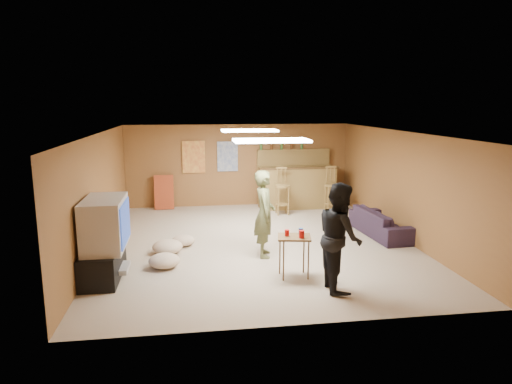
{
  "coord_description": "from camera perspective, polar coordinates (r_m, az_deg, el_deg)",
  "views": [
    {
      "loc": [
        -1.29,
        -8.7,
        2.76
      ],
      "look_at": [
        0.0,
        0.2,
        1.0
      ],
      "focal_mm": 32.0,
      "sensor_mm": 36.0,
      "label": 1
    }
  ],
  "objects": [
    {
      "name": "bar_counter",
      "position": [
        12.18,
        5.13,
        0.58
      ],
      "size": [
        2.0,
        0.6,
        1.1
      ],
      "primitive_type": "cube",
      "color": "brown",
      "rests_on": "ground"
    },
    {
      "name": "tray_table",
      "position": [
        7.41,
        4.76,
        -8.04
      ],
      "size": [
        0.59,
        0.51,
        0.68
      ],
      "primitive_type": "cube",
      "rotation": [
        0.0,
        0.0,
        -0.19
      ],
      "color": "#432D15",
      "rests_on": "ground"
    },
    {
      "name": "bar_shelf",
      "position": [
        12.48,
        4.73,
        5.24
      ],
      "size": [
        2.0,
        0.18,
        0.05
      ],
      "primitive_type": "cube",
      "color": "brown",
      "rests_on": "bar_backing"
    },
    {
      "name": "cushion_near_tv",
      "position": [
        8.71,
        -11.01,
        -6.74
      ],
      "size": [
        0.59,
        0.59,
        0.25
      ],
      "primitive_type": "ellipsoid",
      "rotation": [
        0.0,
        0.0,
        0.04
      ],
      "color": "tan",
      "rests_on": "ground"
    },
    {
      "name": "bar_backing",
      "position": [
        12.54,
        4.69,
        3.89
      ],
      "size": [
        2.0,
        0.14,
        0.6
      ],
      "primitive_type": "cube",
      "color": "brown",
      "rests_on": "bar_counter"
    },
    {
      "name": "ceiling_panel_front",
      "position": [
        7.34,
        1.92,
        6.45
      ],
      "size": [
        1.2,
        0.6,
        0.04
      ],
      "primitive_type": "cube",
      "color": "white",
      "rests_on": "ceiling"
    },
    {
      "name": "poster_right",
      "position": [
        12.28,
        -3.58,
        4.46
      ],
      "size": [
        0.55,
        0.03,
        0.8
      ],
      "primitive_type": "cube",
      "color": "#334C99",
      "rests_on": "wall_back"
    },
    {
      "name": "cushion_far",
      "position": [
        8.01,
        -11.39,
        -8.42
      ],
      "size": [
        0.64,
        0.64,
        0.24
      ],
      "primitive_type": "ellipsoid",
      "rotation": [
        0.0,
        0.0,
        -0.23
      ],
      "color": "tan",
      "rests_on": "ground"
    },
    {
      "name": "tv_body",
      "position": [
        7.56,
        -18.37,
        -3.75
      ],
      "size": [
        0.6,
        1.1,
        0.8
      ],
      "primitive_type": "cube",
      "color": "#B2B2B7",
      "rests_on": "tv_stand"
    },
    {
      "name": "wall_front",
      "position": [
        5.61,
        5.47,
        -6.2
      ],
      "size": [
        6.0,
        0.02,
        2.2
      ],
      "primitive_type": "cube",
      "color": "brown",
      "rests_on": "ground"
    },
    {
      "name": "poster_left",
      "position": [
        12.24,
        -7.8,
        4.36
      ],
      "size": [
        0.6,
        0.03,
        0.85
      ],
      "primitive_type": "cube",
      "color": "#BF3F26",
      "rests_on": "wall_back"
    },
    {
      "name": "cup_red_near",
      "position": [
        7.31,
        3.9,
        -5.11
      ],
      "size": [
        0.1,
        0.1,
        0.1
      ],
      "primitive_type": "cylinder",
      "rotation": [
        0.0,
        0.0,
        -0.38
      ],
      "color": "red",
      "rests_on": "tray_table"
    },
    {
      "name": "person_olive",
      "position": [
        8.24,
        1.06,
        -2.75
      ],
      "size": [
        0.44,
        0.62,
        1.59
      ],
      "primitive_type": "imported",
      "rotation": [
        0.0,
        0.0,
        1.46
      ],
      "color": "brown",
      "rests_on": "ground"
    },
    {
      "name": "cup_red_far",
      "position": [
        7.22,
        5.72,
        -5.27
      ],
      "size": [
        0.1,
        0.1,
        0.12
      ],
      "primitive_type": "cylinder",
      "rotation": [
        0.0,
        0.0,
        0.14
      ],
      "color": "red",
      "rests_on": "tray_table"
    },
    {
      "name": "ceiling",
      "position": [
        8.82,
        0.19,
        7.43
      ],
      "size": [
        6.0,
        7.0,
        0.02
      ],
      "primitive_type": "cube",
      "color": "silver",
      "rests_on": "ground"
    },
    {
      "name": "sofa",
      "position": [
        10.05,
        15.48,
        -3.7
      ],
      "size": [
        0.85,
        1.88,
        0.54
      ],
      "primitive_type": "imported",
      "rotation": [
        0.0,
        0.0,
        1.64
      ],
      "color": "black",
      "rests_on": "ground"
    },
    {
      "name": "cup_blue",
      "position": [
        7.41,
        5.63,
        -4.92
      ],
      "size": [
        0.09,
        0.09,
        0.1
      ],
      "primitive_type": "cylinder",
      "rotation": [
        0.0,
        0.0,
        -0.35
      ],
      "color": "navy",
      "rests_on": "tray_table"
    },
    {
      "name": "bar_lip",
      "position": [
        11.86,
        5.45,
        2.97
      ],
      "size": [
        2.1,
        0.12,
        0.05
      ],
      "primitive_type": "cube",
      "color": "#432D15",
      "rests_on": "bar_counter"
    },
    {
      "name": "bar_stool_right",
      "position": [
        11.72,
        9.47,
        -0.03
      ],
      "size": [
        0.4,
        0.4,
        1.07
      ],
      "primitive_type": null,
      "rotation": [
        0.0,
        0.0,
        0.22
      ],
      "color": "brown",
      "rests_on": "ground"
    },
    {
      "name": "dvd_box",
      "position": [
        7.76,
        -16.93,
        -9.1
      ],
      "size": [
        0.35,
        0.5,
        0.08
      ],
      "primitive_type": "cube",
      "color": "#B2B2B7",
      "rests_on": "tv_stand"
    },
    {
      "name": "tv_screen",
      "position": [
        7.51,
        -16.04,
        -3.71
      ],
      "size": [
        0.02,
        0.95,
        0.65
      ],
      "primitive_type": "cube",
      "color": "navy",
      "rests_on": "tv_body"
    },
    {
      "name": "folding_chair_stack",
      "position": [
        12.24,
        -11.42,
        -0.02
      ],
      "size": [
        0.5,
        0.26,
        0.91
      ],
      "primitive_type": "cube",
      "rotation": [
        -0.14,
        0.0,
        0.0
      ],
      "color": "#A53D1E",
      "rests_on": "ground"
    },
    {
      "name": "wall_left",
      "position": [
        9.02,
        -19.02,
        -0.14
      ],
      "size": [
        0.02,
        7.0,
        2.2
      ],
      "primitive_type": "cube",
      "color": "brown",
      "rests_on": "ground"
    },
    {
      "name": "bottle_row",
      "position": [
        12.38,
        3.22,
        5.93
      ],
      "size": [
        1.2,
        0.08,
        0.26
      ],
      "primitive_type": null,
      "color": "#3F7233",
      "rests_on": "bar_shelf"
    },
    {
      "name": "bar_stool_left",
      "position": [
        11.4,
        3.33,
        0.49
      ],
      "size": [
        0.46,
        0.46,
        1.34
      ],
      "primitive_type": null,
      "rotation": [
        0.0,
        0.0,
        -0.08
      ],
      "color": "brown",
      "rests_on": "ground"
    },
    {
      "name": "wall_right",
      "position": [
        9.84,
        17.73,
        0.83
      ],
      "size": [
        0.02,
        7.0,
        2.2
      ],
      "primitive_type": "cube",
      "color": "brown",
      "rests_on": "ground"
    },
    {
      "name": "ground",
      "position": [
        9.22,
        0.18,
        -6.35
      ],
      "size": [
        7.0,
        7.0,
        0.0
      ],
      "primitive_type": "plane",
      "color": "tan",
      "rests_on": "ground"
    },
    {
      "name": "tv_stand",
      "position": [
        7.76,
        -18.59,
        -8.41
      ],
      "size": [
        0.55,
        1.3,
        0.5
      ],
      "primitive_type": "cube",
      "color": "black",
      "rests_on": "ground"
    },
    {
      "name": "cushion_mid",
      "position": [
        9.13,
        -9.1,
        -6.0
      ],
      "size": [
        0.59,
        0.59,
        0.2
      ],
      "primitive_type": "ellipsoid",
      "rotation": [
        0.0,
        0.0,
        0.38
      ],
      "color": "tan",
      "rests_on": "ground"
    },
    {
      "name": "ceiling_panel_back",
      "position": [
        10.0,
        -0.83,
        7.69
      ],
      "size": [
        1.2,
        0.6,
        0.04
      ],
      "primitive_type": "cube",
      "color": "white",
      "rests_on": "ceiling"
    },
    {
      "name": "person_black",
      "position": [
        6.91,
        10.41,
        -5.5
      ],
      "size": [
        0.64,
        0.81,
        1.62
      ],
      "primitive_type": "imported",
      "rotation": [
        0.0,
        0.0,
        1.54
      ],
      "color": "black",
      "rests_on": "ground"
    },
    {
      "name": "wall_back",
      "position": [
        12.38,
        -2.2,
        3.36
      ],
      "size": [
        6.0,
        0.02,
        2.2
      ],
      "primitive_type": "cube",
      "color": "brown",
      "rests_on": "ground"
    }
  ]
}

